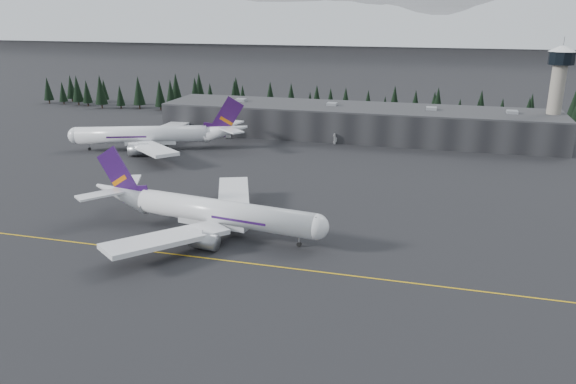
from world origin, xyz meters
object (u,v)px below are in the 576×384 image
(terminal, at_px, (355,122))
(jet_main, at_px, (204,210))
(gse_vehicle_a, at_px, (228,137))
(gse_vehicle_b, at_px, (335,142))
(control_tower, at_px, (557,85))
(jet_parked, at_px, (158,135))

(terminal, height_order, jet_main, jet_main)
(gse_vehicle_a, height_order, gse_vehicle_b, gse_vehicle_a)
(control_tower, height_order, jet_parked, control_tower)
(jet_parked, relative_size, gse_vehicle_b, 15.26)
(jet_main, xyz_separation_m, gse_vehicle_b, (13.11, 97.08, -4.52))
(terminal, distance_m, gse_vehicle_a, 52.85)
(jet_main, bearing_deg, jet_parked, 132.27)
(gse_vehicle_a, relative_size, gse_vehicle_b, 1.30)
(control_tower, bearing_deg, terminal, -177.71)
(jet_parked, xyz_separation_m, gse_vehicle_a, (18.59, 24.09, -4.81))
(terminal, relative_size, control_tower, 4.24)
(control_tower, height_order, gse_vehicle_b, control_tower)
(control_tower, relative_size, jet_main, 0.60)
(control_tower, height_order, gse_vehicle_a, control_tower)
(jet_main, xyz_separation_m, jet_parked, (-49.80, 71.44, 0.33))
(gse_vehicle_b, bearing_deg, control_tower, 93.94)
(jet_parked, bearing_deg, gse_vehicle_b, -177.68)
(jet_parked, height_order, gse_vehicle_b, jet_parked)
(jet_main, bearing_deg, gse_vehicle_a, 115.48)
(terminal, bearing_deg, gse_vehicle_a, -160.96)
(terminal, bearing_deg, gse_vehicle_b, -108.99)
(gse_vehicle_a, bearing_deg, gse_vehicle_b, -10.03)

